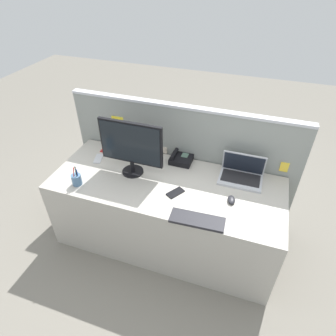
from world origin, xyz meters
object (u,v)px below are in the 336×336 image
desk_phone (181,158)px  cell_phone_black_slab (175,193)px  cell_phone_silver_slab (98,159)px  cell_phone_red_case (106,149)px  laptop (242,173)px  computer_mouse_right_hand (231,200)px  desktop_monitor (131,145)px  keyboard_main (197,220)px  pen_cup (77,179)px

desk_phone → cell_phone_black_slab: size_ratio=1.35×
cell_phone_silver_slab → cell_phone_red_case: 0.18m
laptop → desk_phone: bearing=172.9°
computer_mouse_right_hand → cell_phone_red_case: bearing=154.1°
desktop_monitor → laptop: (0.93, 0.22, -0.23)m
desktop_monitor → cell_phone_red_case: (-0.41, 0.25, -0.28)m
keyboard_main → desktop_monitor: bearing=147.3°
keyboard_main → cell_phone_red_case: size_ratio=3.05×
desk_phone → computer_mouse_right_hand: size_ratio=2.01×
computer_mouse_right_hand → cell_phone_silver_slab: bearing=161.4°
computer_mouse_right_hand → cell_phone_black_slab: bearing=175.4°
desk_phone → pen_cup: size_ratio=1.08×
keyboard_main → pen_cup: pen_cup is taller
keyboard_main → cell_phone_silver_slab: (-1.09, 0.47, -0.01)m
keyboard_main → cell_phone_red_case: keyboard_main is taller
computer_mouse_right_hand → cell_phone_red_case: (-1.31, 0.35, -0.01)m
desk_phone → keyboard_main: size_ratio=0.50×
laptop → keyboard_main: laptop is taller
pen_cup → cell_phone_black_slab: 0.84m
laptop → desktop_monitor: bearing=-166.6°
cell_phone_black_slab → laptop: bearing=69.6°
pen_cup → cell_phone_silver_slab: 0.39m
cell_phone_black_slab → cell_phone_red_case: 0.95m
keyboard_main → computer_mouse_right_hand: size_ratio=4.05×
computer_mouse_right_hand → cell_phone_silver_slab: size_ratio=0.66×
cell_phone_red_case → desk_phone: bearing=5.4°
desktop_monitor → laptop: bearing=13.4°
desktop_monitor → computer_mouse_right_hand: desktop_monitor is taller
laptop → desk_phone: 0.58m
laptop → pen_cup: size_ratio=1.97×
laptop → cell_phone_silver_slab: size_ratio=2.41×
laptop → cell_phone_black_slab: laptop is taller
pen_cup → cell_phone_black_slab: size_ratio=1.25×
cell_phone_black_slab → pen_cup: bearing=-137.1°
keyboard_main → cell_phone_black_slab: bearing=132.3°
desktop_monitor → keyboard_main: desktop_monitor is taller
cell_phone_black_slab → cell_phone_red_case: size_ratio=1.12×
desk_phone → computer_mouse_right_hand: desk_phone is taller
laptop → computer_mouse_right_hand: laptop is taller
computer_mouse_right_hand → pen_cup: size_ratio=0.54×
desk_phone → desktop_monitor: bearing=-140.8°
desktop_monitor → cell_phone_red_case: bearing=148.9°
keyboard_main → cell_phone_black_slab: (-0.24, 0.24, -0.01)m
desktop_monitor → cell_phone_silver_slab: desktop_monitor is taller
desk_phone → cell_phone_black_slab: bearing=-78.8°
desk_phone → cell_phone_red_case: bearing=-176.7°
computer_mouse_right_hand → desk_phone: bearing=132.8°
desktop_monitor → computer_mouse_right_hand: 0.94m
desktop_monitor → cell_phone_red_case: 0.55m
cell_phone_silver_slab → desktop_monitor: bearing=-26.1°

